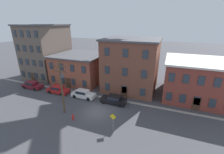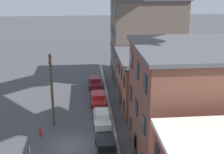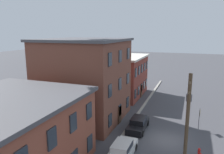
# 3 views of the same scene
# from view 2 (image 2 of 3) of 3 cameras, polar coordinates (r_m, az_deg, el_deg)

# --- Properties ---
(ground_plane) EXTENTS (200.00, 200.00, 0.00)m
(ground_plane) POSITION_cam_2_polar(r_m,az_deg,el_deg) (31.41, -7.53, -12.37)
(ground_plane) COLOR #424247
(kerb_strip) EXTENTS (56.00, 0.36, 0.16)m
(kerb_strip) POSITION_cam_2_polar(r_m,az_deg,el_deg) (31.47, 0.85, -11.97)
(kerb_strip) COLOR #9E998E
(kerb_strip) RESTS_ON ground_plane
(apartment_corner) EXTENTS (8.59, 10.88, 12.73)m
(apartment_corner) POSITION_cam_2_polar(r_m,az_deg,el_deg) (48.54, 6.32, 6.86)
(apartment_corner) COLOR #66564C
(apartment_corner) RESTS_ON ground_plane
(apartment_midblock) EXTENTS (11.02, 10.42, 6.31)m
(apartment_midblock) POSITION_cam_2_polar(r_m,az_deg,el_deg) (40.03, 8.60, -0.50)
(apartment_midblock) COLOR brown
(apartment_midblock) RESTS_ON ground_plane
(apartment_far) EXTENTS (10.51, 9.85, 10.32)m
(apartment_far) POSITION_cam_2_polar(r_m,az_deg,el_deg) (28.25, 14.05, -4.69)
(apartment_far) COLOR brown
(apartment_far) RESTS_ON ground_plane
(car_maroon) EXTENTS (4.40, 1.92, 1.43)m
(car_maroon) POSITION_cam_2_polar(r_m,az_deg,el_deg) (46.39, -3.11, -0.81)
(car_maroon) COLOR maroon
(car_maroon) RESTS_ON ground_plane
(car_red) EXTENTS (4.40, 1.92, 1.43)m
(car_red) POSITION_cam_2_polar(r_m,az_deg,el_deg) (40.26, -2.53, -3.87)
(car_red) COLOR #B21E1E
(car_red) RESTS_ON ground_plane
(car_white) EXTENTS (4.40, 1.92, 1.43)m
(car_white) POSITION_cam_2_polar(r_m,az_deg,el_deg) (35.07, -1.86, -7.37)
(car_white) COLOR silver
(car_white) RESTS_ON ground_plane
(car_black) EXTENTS (4.40, 1.92, 1.43)m
(car_black) POSITION_cam_2_polar(r_m,az_deg,el_deg) (29.77, -1.08, -12.39)
(car_black) COLOR black
(car_black) RESTS_ON ground_plane
(caution_sign) EXTENTS (0.96, 0.08, 2.61)m
(caution_sign) POSITION_cam_2_polar(r_m,az_deg,el_deg) (27.61, -14.84, -13.34)
(caution_sign) COLOR slate
(caution_sign) RESTS_ON ground_plane
(utility_pole) EXTENTS (2.40, 0.44, 8.10)m
(utility_pole) POSITION_cam_2_polar(r_m,az_deg,el_deg) (33.80, -11.00, -1.71)
(utility_pole) COLOR brown
(utility_pole) RESTS_ON ground_plane
(fire_hydrant) EXTENTS (0.24, 0.34, 0.96)m
(fire_hydrant) POSITION_cam_2_polar(r_m,az_deg,el_deg) (33.48, -12.96, -9.70)
(fire_hydrant) COLOR red
(fire_hydrant) RESTS_ON ground_plane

